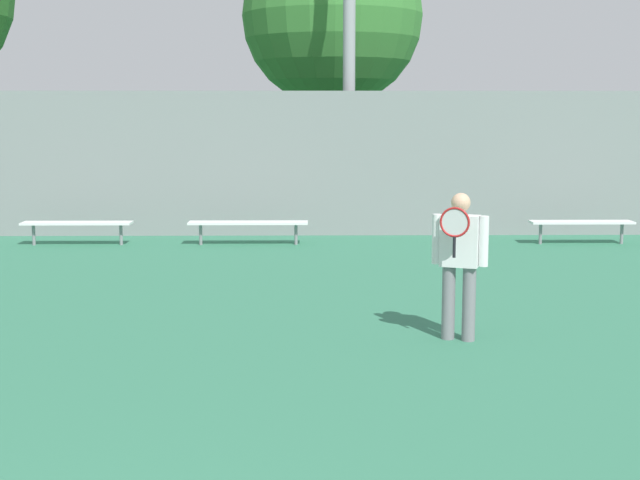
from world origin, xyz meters
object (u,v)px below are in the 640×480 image
Objects in this scene: bench_courtside_near at (582,223)px; tree_green_tall at (332,16)px; tennis_player at (459,257)px; bench_adjacent_court at (77,224)px; bench_courtside_far at (248,224)px.

tree_green_tall is at bearing 130.73° from bench_courtside_near.
tennis_player is 0.79× the size of bench_adjacent_court.
bench_courtside_near and bench_adjacent_court have the same top height.
tree_green_tall reaches higher than bench_courtside_near.
bench_courtside_near is 0.95× the size of bench_adjacent_court.
tennis_player is 9.17m from bench_adjacent_court.
tree_green_tall is (-1.00, 12.26, 3.78)m from tennis_player.
tennis_player is 0.83× the size of bench_courtside_near.
tennis_player is at bearing -116.28° from bench_courtside_near.
bench_courtside_near is (3.48, 7.06, -0.50)m from tennis_player.
tree_green_tall reaches higher than tennis_player.
bench_adjacent_court is (-9.32, 0.00, 0.00)m from bench_courtside_near.
bench_courtside_far is 3.15m from bench_adjacent_court.
bench_courtside_far is at bearing -108.04° from tree_green_tall.
tennis_player is at bearing -85.36° from tree_green_tall.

